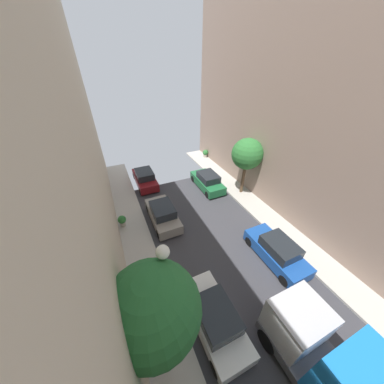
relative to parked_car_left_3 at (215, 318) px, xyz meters
name	(u,v)px	position (x,y,z in m)	size (l,w,h in m)	color
ground	(301,361)	(2.70, -2.73, -0.72)	(32.00, 32.00, 0.00)	#38383D
sidewalk_right	(373,309)	(7.70, -2.73, -0.64)	(2.00, 44.00, 0.15)	#B7B2A8
parked_car_left_3	(215,318)	(0.00, 0.00, 0.00)	(1.78, 4.20, 1.57)	white
parked_car_left_4	(163,214)	(0.00, 7.98, 0.00)	(1.78, 4.20, 1.57)	gray
parked_car_left_5	(145,178)	(0.00, 13.89, 0.00)	(1.78, 4.20, 1.57)	maroon
parked_car_right_1	(277,251)	(5.40, 1.71, 0.00)	(1.78, 4.20, 1.57)	#194799
parked_car_right_2	(208,181)	(5.40, 10.85, 0.00)	(1.78, 4.20, 1.57)	#1E6638
street_tree_1	(247,154)	(7.85, 8.71, 3.20)	(2.62, 2.62, 5.11)	brown
street_tree_2	(152,310)	(-2.58, -0.34, 3.71)	(2.97, 2.97, 5.79)	brown
potted_plant_1	(205,153)	(8.41, 17.07, -0.07)	(0.67, 0.67, 0.93)	#B2A899
potted_plant_2	(122,220)	(-2.94, 8.58, -0.05)	(0.60, 0.60, 0.90)	#B2A899
potted_plant_3	(148,348)	(-3.09, 0.19, -0.17)	(0.48, 0.48, 0.72)	slate
lamp_post	(167,286)	(-1.90, 0.45, 3.28)	(0.44, 0.44, 5.90)	#26723F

